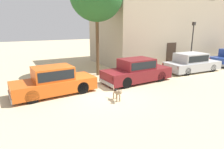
% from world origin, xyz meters
% --- Properties ---
extents(ground_plane, '(80.00, 80.00, 0.00)m').
position_xyz_m(ground_plane, '(0.00, 0.00, 0.00)').
color(ground_plane, '#CCB78E').
extents(parked_sedan_nearest, '(4.49, 1.96, 1.49)m').
position_xyz_m(parked_sedan_nearest, '(-2.25, 1.10, 0.73)').
color(parked_sedan_nearest, '#D15619').
rests_on(parked_sedan_nearest, ground_plane).
extents(parked_sedan_second, '(4.74, 1.93, 1.51)m').
position_xyz_m(parked_sedan_second, '(2.96, 0.90, 0.74)').
color(parked_sedan_second, maroon).
rests_on(parked_sedan_second, ground_plane).
extents(parked_sedan_third, '(4.73, 2.07, 1.47)m').
position_xyz_m(parked_sedan_third, '(8.43, 1.17, 0.74)').
color(parked_sedan_third, '#B2B5BA').
rests_on(parked_sedan_third, ground_plane).
extents(apartment_block, '(14.29, 6.48, 9.51)m').
position_xyz_m(apartment_block, '(10.57, 6.62, 4.75)').
color(apartment_block, tan).
rests_on(apartment_block, ground_plane).
extents(stray_dog_spotted, '(0.26, 0.99, 0.67)m').
position_xyz_m(stray_dog_spotted, '(0.19, -1.37, 0.44)').
color(stray_dog_spotted, '#997F60').
rests_on(stray_dog_spotted, ground_plane).
extents(street_lamp, '(0.22, 0.22, 3.84)m').
position_xyz_m(street_lamp, '(9.83, 2.43, 2.45)').
color(street_lamp, '#2D2B28').
rests_on(street_lamp, ground_plane).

